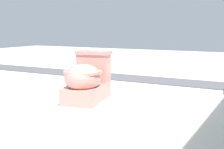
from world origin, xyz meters
TOP-DOWN VIEW (x-y plane):
  - ground_plane at (0.00, 0.00)m, footprint 14.00×14.00m
  - gravel_strip at (-1.31, 0.50)m, footprint 0.56×8.00m
  - toilet at (0.20, 0.14)m, footprint 0.69×0.49m

SIDE VIEW (x-z plane):
  - ground_plane at x=0.00m, z-range 0.00..0.00m
  - gravel_strip at x=-1.31m, z-range 0.00..0.01m
  - toilet at x=0.20m, z-range -0.04..0.48m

